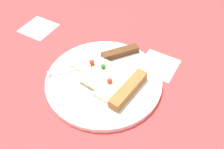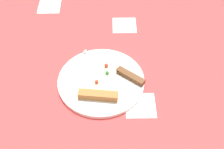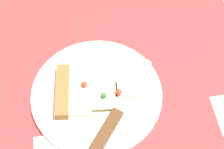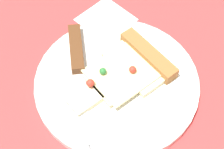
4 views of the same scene
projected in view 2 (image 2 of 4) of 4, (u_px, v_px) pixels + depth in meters
The scene contains 4 objects.
ground_plane at pixel (75, 105), 86.94cm from camera, with size 122.22×122.22×3.00cm.
plate at pixel (101, 81), 90.34cm from camera, with size 27.62×27.62×1.30cm, color white.
pizza_slice at pixel (100, 84), 87.59cm from camera, with size 18.15×12.23×2.61cm.
knife at pixel (119, 70), 91.68cm from camera, with size 16.24×20.35×2.45cm.
Camera 2 is at (-49.31, -10.90, 70.79)cm, focal length 45.36 mm.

